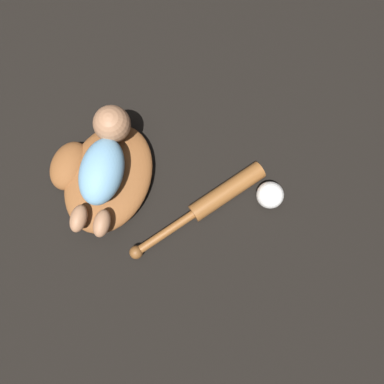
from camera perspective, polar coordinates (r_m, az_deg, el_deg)
The scene contains 5 objects.
ground_plane at distance 1.09m, azimuth -12.82°, elevation 0.65°, with size 6.00×6.00×0.00m, color black.
baseball_glove at distance 1.07m, azimuth -13.66°, elevation 2.52°, with size 0.35×0.31×0.07m.
baby_figure at distance 0.99m, azimuth -13.38°, elevation 4.74°, with size 0.34×0.19×0.10m.
baseball_bat at distance 1.03m, azimuth 3.22°, elevation -1.35°, with size 0.40×0.23×0.05m.
baseball at distance 1.05m, azimuth 11.80°, elevation -0.45°, with size 0.08×0.08×0.08m.
Camera 1 is at (-0.05, -0.31, 1.05)m, focal length 35.00 mm.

